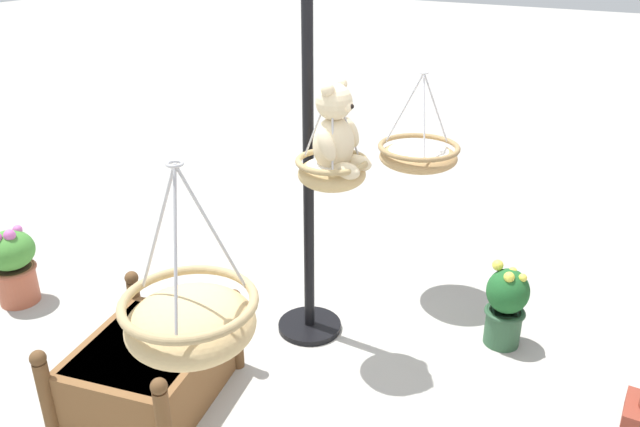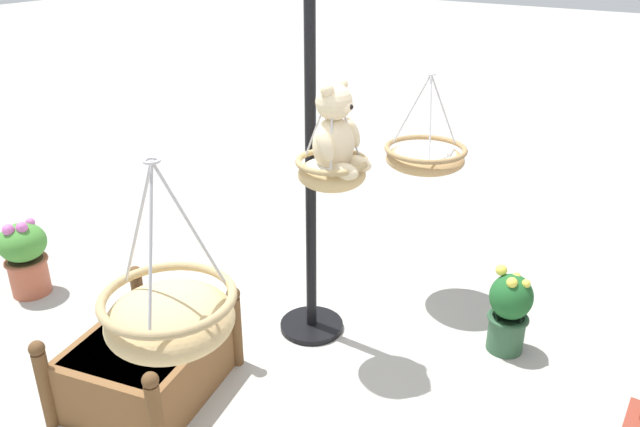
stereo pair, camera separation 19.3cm
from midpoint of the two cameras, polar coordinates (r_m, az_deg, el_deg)
name	(u,v)px [view 1 (the left image)]	position (r m, az deg, el deg)	size (l,w,h in m)	color
ground_plane	(313,350)	(4.34, -1.93, -12.18)	(40.00, 40.00, 0.00)	#ADAAA3
display_pole_central	(309,239)	(4.18, -2.32, -2.28)	(0.44, 0.44, 2.32)	black
hanging_basket_with_teddy	(332,171)	(3.72, -0.42, 3.82)	(0.43, 0.43, 0.63)	tan
teddy_bear	(336,134)	(3.63, -0.09, 7.16)	(0.37, 0.32, 0.54)	beige
hanging_basket_left_high	(418,155)	(4.54, 7.62, 5.23)	(0.58, 0.58, 0.69)	tan
hanging_basket_right_low	(191,321)	(2.45, -13.80, -9.35)	(0.51, 0.51, 0.75)	tan
wooden_planter_box	(149,368)	(3.99, -16.45, -13.21)	(1.09, 0.97, 0.57)	brown
potted_plant_tall_leafy	(506,305)	(4.39, 15.13, -7.92)	(0.28, 0.28, 0.60)	#2D5638
potted_plant_conical_shrub	(13,264)	(5.24, -26.84, -4.06)	(0.35, 0.35, 0.62)	#AD563D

